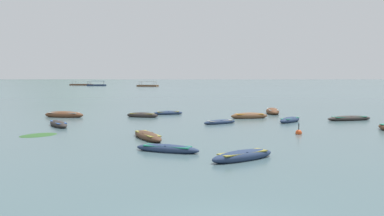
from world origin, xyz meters
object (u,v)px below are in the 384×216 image
(rowboat_0, at_px, (142,115))
(rowboat_1, at_px, (290,120))
(rowboat_9, at_px, (167,149))
(rowboat_11, at_px, (349,118))
(rowboat_4, at_px, (249,116))
(rowboat_5, at_px, (168,113))
(ferry_0, at_px, (96,85))
(mooring_buoy, at_px, (299,133))
(rowboat_12, at_px, (64,115))
(rowboat_3, at_px, (220,122))
(rowboat_8, at_px, (243,156))
(rowboat_6, at_px, (148,136))
(ferry_1, at_px, (81,85))
(rowboat_10, at_px, (273,111))
(rowboat_2, at_px, (58,124))
(ferry_2, at_px, (148,86))

(rowboat_0, bearing_deg, rowboat_1, -21.84)
(rowboat_9, height_order, rowboat_11, rowboat_11)
(rowboat_4, xyz_separation_m, rowboat_5, (-7.69, 4.40, -0.06))
(ferry_0, xyz_separation_m, mooring_buoy, (40.38, -160.69, -0.35))
(rowboat_5, bearing_deg, rowboat_9, -90.90)
(rowboat_12, bearing_deg, rowboat_3, -24.63)
(rowboat_0, xyz_separation_m, ferry_0, (-29.12, 148.24, 0.26))
(rowboat_8, bearing_deg, rowboat_6, 125.12)
(rowboat_11, xyz_separation_m, ferry_1, (-57.74, 166.10, 0.28))
(rowboat_6, relative_size, rowboat_10, 0.96)
(rowboat_4, bearing_deg, ferry_1, 106.72)
(rowboat_0, distance_m, rowboat_11, 19.35)
(rowboat_1, xyz_separation_m, rowboat_11, (5.80, 0.89, -0.01))
(rowboat_6, relative_size, rowboat_9, 1.18)
(rowboat_4, height_order, rowboat_11, rowboat_4)
(rowboat_2, distance_m, rowboat_3, 13.07)
(rowboat_3, distance_m, rowboat_4, 5.51)
(rowboat_9, bearing_deg, mooring_buoy, 32.09)
(rowboat_1, relative_size, mooring_buoy, 3.49)
(rowboat_3, distance_m, rowboat_10, 11.38)
(rowboat_10, bearing_deg, rowboat_12, -173.88)
(rowboat_8, bearing_deg, rowboat_9, 147.49)
(rowboat_12, xyz_separation_m, ferry_0, (-21.47, 147.69, 0.22))
(rowboat_6, bearing_deg, rowboat_5, 84.69)
(rowboat_8, height_order, mooring_buoy, mooring_buoy)
(ferry_1, relative_size, ferry_2, 1.19)
(rowboat_2, height_order, rowboat_4, rowboat_4)
(rowboat_2, bearing_deg, ferry_2, 89.26)
(rowboat_9, bearing_deg, ferry_1, 102.87)
(rowboat_11, bearing_deg, rowboat_0, 167.04)
(ferry_2, bearing_deg, rowboat_0, -88.06)
(rowboat_2, xyz_separation_m, mooring_buoy, (17.56, -5.69, -0.08))
(rowboat_11, bearing_deg, rowboat_10, 124.90)
(rowboat_1, relative_size, rowboat_11, 0.67)
(rowboat_8, height_order, ferry_2, ferry_2)
(rowboat_8, distance_m, ferry_0, 172.17)
(rowboat_8, height_order, ferry_1, ferry_1)
(rowboat_2, relative_size, ferry_0, 0.40)
(rowboat_4, bearing_deg, ferry_2, 96.24)
(rowboat_11, bearing_deg, rowboat_3, -171.91)
(rowboat_6, height_order, mooring_buoy, mooring_buoy)
(rowboat_1, bearing_deg, ferry_0, 105.37)
(ferry_0, bearing_deg, rowboat_2, -81.62)
(rowboat_6, xyz_separation_m, rowboat_9, (1.19, -4.45, -0.02))
(rowboat_2, distance_m, rowboat_6, 10.07)
(rowboat_4, distance_m, rowboat_12, 18.04)
(rowboat_5, bearing_deg, rowboat_8, -82.09)
(rowboat_9, xyz_separation_m, rowboat_12, (-9.88, 18.67, 0.07))
(rowboat_3, xyz_separation_m, rowboat_5, (-4.22, 8.67, 0.01))
(rowboat_3, xyz_separation_m, rowboat_4, (3.47, 4.27, 0.07))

